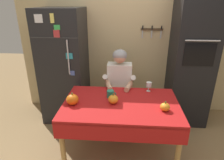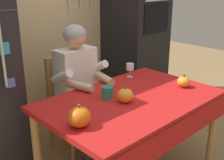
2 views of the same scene
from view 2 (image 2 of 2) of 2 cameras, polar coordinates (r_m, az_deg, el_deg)
back_wall_assembly at (r=3.10m, az=-13.01°, el=13.04°), size 3.70×0.13×2.60m
wall_oven at (r=3.51m, az=4.69°, el=10.05°), size 0.60×0.64×2.10m
dining_table at (r=2.28m, az=4.21°, el=-5.63°), size 1.40×0.90×0.74m
chair_behind_person at (r=2.86m, az=-8.38°, el=-3.62°), size 0.40×0.40×0.93m
seated_person at (r=2.63m, az=-6.20°, el=-0.27°), size 0.47×0.55×1.25m
coffee_mug at (r=2.24m, az=-0.93°, el=-2.45°), size 0.12×0.09×0.10m
wine_glass at (r=2.71m, az=3.58°, el=2.50°), size 0.07×0.07×0.13m
pumpkin_large at (r=2.54m, az=13.96°, el=-0.34°), size 0.11×0.11×0.12m
pumpkin_medium at (r=1.83m, az=-6.48°, el=-7.28°), size 0.15×0.15×0.15m
pumpkin_small at (r=2.16m, az=2.64°, el=-3.05°), size 0.12×0.12×0.13m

